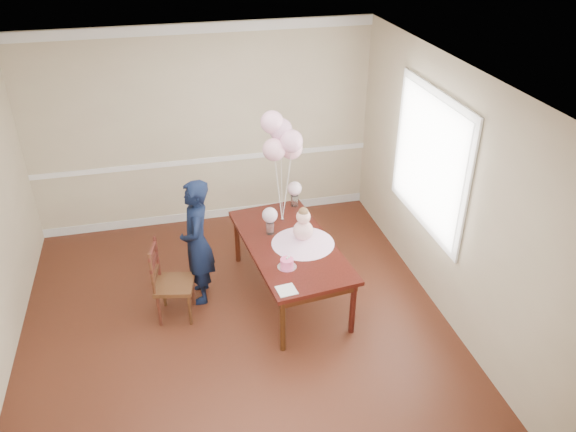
{
  "coord_description": "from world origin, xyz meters",
  "views": [
    {
      "loc": [
        -0.54,
        -4.5,
        4.08
      ],
      "look_at": [
        0.67,
        0.54,
        1.05
      ],
      "focal_mm": 35.0,
      "sensor_mm": 36.0,
      "label": 1
    }
  ],
  "objects_px": {
    "dining_table_top": "(290,245)",
    "woman": "(197,242)",
    "birthday_cake": "(287,263)",
    "dining_chair_seat": "(175,285)"
  },
  "relations": [
    {
      "from": "dining_table_top",
      "to": "woman",
      "type": "relative_size",
      "value": 1.24
    },
    {
      "from": "dining_table_top",
      "to": "birthday_cake",
      "type": "xyz_separation_m",
      "value": [
        -0.14,
        -0.43,
        0.08
      ]
    },
    {
      "from": "dining_chair_seat",
      "to": "woman",
      "type": "xyz_separation_m",
      "value": [
        0.29,
        0.26,
        0.33
      ]
    },
    {
      "from": "birthday_cake",
      "to": "woman",
      "type": "distance_m",
      "value": 1.06
    },
    {
      "from": "dining_table_top",
      "to": "birthday_cake",
      "type": "bearing_deg",
      "value": -113.96
    },
    {
      "from": "dining_table_top",
      "to": "woman",
      "type": "bearing_deg",
      "value": 163.19
    },
    {
      "from": "dining_table_top",
      "to": "birthday_cake",
      "type": "height_order",
      "value": "birthday_cake"
    },
    {
      "from": "birthday_cake",
      "to": "woman",
      "type": "height_order",
      "value": "woman"
    },
    {
      "from": "dining_chair_seat",
      "to": "woman",
      "type": "distance_m",
      "value": 0.51
    },
    {
      "from": "birthday_cake",
      "to": "dining_chair_seat",
      "type": "relative_size",
      "value": 0.34
    }
  ]
}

